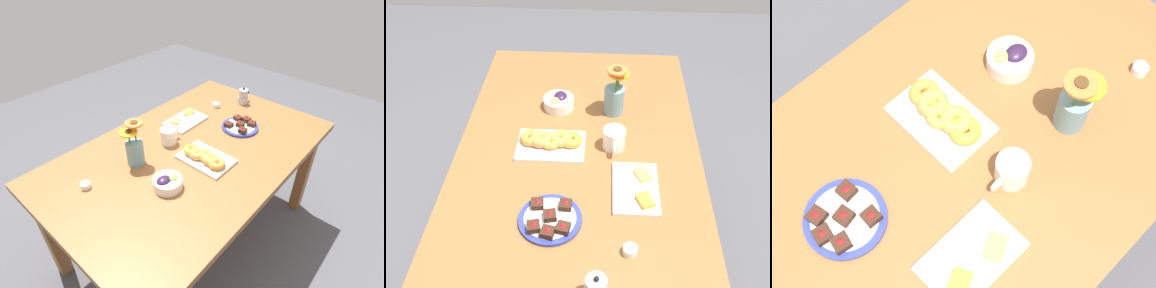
# 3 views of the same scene
# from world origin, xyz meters

# --- Properties ---
(ground_plane) EXTENTS (6.00, 6.00, 0.00)m
(ground_plane) POSITION_xyz_m (0.00, 0.00, 0.00)
(ground_plane) COLOR #4C4C51
(dining_table) EXTENTS (1.60, 1.00, 0.74)m
(dining_table) POSITION_xyz_m (0.00, 0.00, 0.65)
(dining_table) COLOR brown
(dining_table) RESTS_ON ground_plane
(coffee_mug) EXTENTS (0.13, 0.09, 0.09)m
(coffee_mug) POSITION_xyz_m (-0.03, 0.15, 0.79)
(coffee_mug) COLOR white
(coffee_mug) RESTS_ON dining_table
(grape_bowl) EXTENTS (0.14, 0.14, 0.07)m
(grape_bowl) POSITION_xyz_m (-0.30, -0.11, 0.77)
(grape_bowl) COLOR white
(grape_bowl) RESTS_ON dining_table
(cheese_platter) EXTENTS (0.26, 0.17, 0.03)m
(cheese_platter) POSITION_xyz_m (0.20, 0.23, 0.75)
(cheese_platter) COLOR white
(cheese_platter) RESTS_ON dining_table
(croissant_platter) EXTENTS (0.19, 0.29, 0.05)m
(croissant_platter) POSITION_xyz_m (-0.03, -0.11, 0.76)
(croissant_platter) COLOR white
(croissant_platter) RESTS_ON dining_table
(jam_cup_berry) EXTENTS (0.05, 0.05, 0.03)m
(jam_cup_berry) POSITION_xyz_m (-0.56, 0.19, 0.76)
(jam_cup_berry) COLOR white
(jam_cup_berry) RESTS_ON dining_table
(dessert_plate) EXTENTS (0.22, 0.22, 0.05)m
(dessert_plate) POSITION_xyz_m (0.37, -0.08, 0.75)
(dessert_plate) COLOR navy
(dessert_plate) RESTS_ON dining_table
(flower_vase) EXTENTS (0.12, 0.10, 0.24)m
(flower_vase) POSITION_xyz_m (-0.28, 0.15, 0.82)
(flower_vase) COLOR #6B939E
(flower_vase) RESTS_ON dining_table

